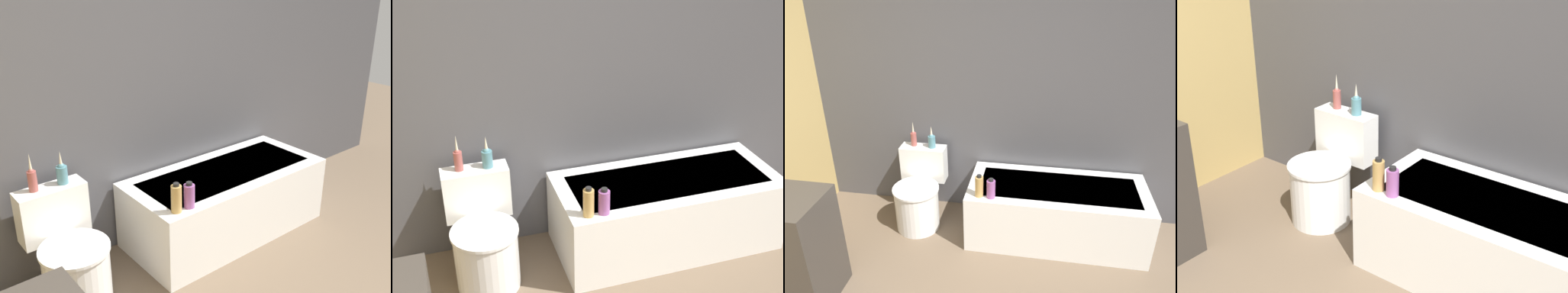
% 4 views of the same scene
% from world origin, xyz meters
% --- Properties ---
extents(wall_back_tiled, '(6.40, 0.06, 2.60)m').
position_xyz_m(wall_back_tiled, '(0.00, 2.20, 1.30)').
color(wall_back_tiled, '#4C4C51').
rests_on(wall_back_tiled, ground_plane).
extents(bathtub, '(1.54, 0.69, 0.52)m').
position_xyz_m(bathtub, '(0.74, 1.81, 0.27)').
color(bathtub, white).
rests_on(bathtub, ground).
extents(toilet, '(0.43, 0.58, 0.71)m').
position_xyz_m(toilet, '(-0.53, 1.80, 0.30)').
color(toilet, white).
rests_on(toilet, ground).
extents(vase_gold, '(0.05, 0.05, 0.25)m').
position_xyz_m(vase_gold, '(-0.62, 2.03, 0.79)').
color(vase_gold, '#994C47').
rests_on(vase_gold, toilet).
extents(vase_silver, '(0.07, 0.07, 0.22)m').
position_xyz_m(vase_silver, '(-0.44, 2.02, 0.78)').
color(vase_silver, teal).
rests_on(vase_silver, toilet).
extents(shampoo_bottle_tall, '(0.07, 0.07, 0.20)m').
position_xyz_m(shampoo_bottle_tall, '(0.09, 1.55, 0.62)').
color(shampoo_bottle_tall, tan).
rests_on(shampoo_bottle_tall, bathtub).
extents(shampoo_bottle_short, '(0.07, 0.07, 0.18)m').
position_xyz_m(shampoo_bottle_short, '(0.19, 1.55, 0.61)').
color(shampoo_bottle_short, '#8C4C8C').
rests_on(shampoo_bottle_short, bathtub).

